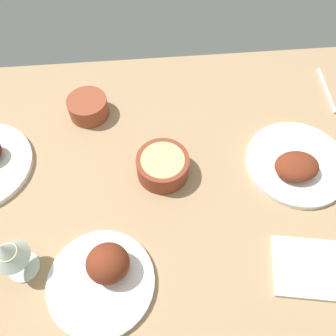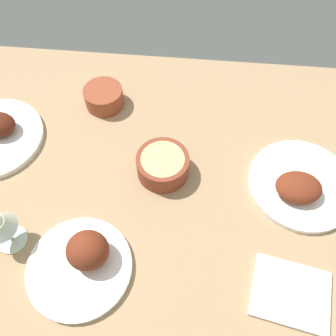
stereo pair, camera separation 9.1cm
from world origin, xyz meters
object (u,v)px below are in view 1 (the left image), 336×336
object	(u,v)px
plate_near_viewer	(104,274)
bowl_onions	(88,107)
plate_center_main	(297,164)
fork_loose	(326,90)
bowl_potatoes	(163,167)
wine_glass	(8,253)
folded_napkin	(310,268)

from	to	relation	value
plate_near_viewer	bowl_onions	world-z (taller)	plate_near_viewer
plate_center_main	fork_loose	world-z (taller)	plate_center_main
bowl_potatoes	fork_loose	bearing A→B (deg)	-154.38
plate_center_main	fork_loose	bearing A→B (deg)	-123.38
plate_near_viewer	wine_glass	size ratio (longest dim) A/B	1.69
bowl_potatoes	fork_loose	size ratio (longest dim) A/B	0.73
plate_center_main	folded_napkin	distance (cm)	27.22
wine_glass	fork_loose	xyz separation A→B (cm)	(-86.32, -47.50, -9.53)
plate_near_viewer	bowl_potatoes	xyz separation A→B (cm)	(-14.95, -26.04, 0.48)
bowl_potatoes	wine_glass	distance (cm)	40.53
plate_near_viewer	folded_napkin	size ratio (longest dim) A/B	1.43
plate_near_viewer	bowl_potatoes	bearing A→B (deg)	-119.87
bowl_potatoes	bowl_onions	world-z (taller)	bowl_potatoes
wine_glass	folded_napkin	world-z (taller)	wine_glass
folded_napkin	bowl_potatoes	bearing A→B (deg)	-42.37
bowl_onions	fork_loose	bearing A→B (deg)	-177.87
plate_near_viewer	bowl_onions	distance (cm)	48.98
plate_center_main	fork_loose	xyz separation A→B (cm)	(-17.64, -26.77, -1.41)
plate_near_viewer	wine_glass	xyz separation A→B (cm)	(18.39, -3.94, 7.04)
folded_napkin	fork_loose	distance (cm)	57.96
folded_napkin	bowl_onions	bearing A→B (deg)	-45.04
fork_loose	folded_napkin	bearing A→B (deg)	160.61
bowl_onions	fork_loose	size ratio (longest dim) A/B	0.61
bowl_potatoes	plate_near_viewer	bearing A→B (deg)	60.13
wine_glass	folded_napkin	size ratio (longest dim) A/B	0.85
bowl_onions	folded_napkin	xyz separation A→B (cm)	(-50.82, 50.89, -2.53)
folded_napkin	wine_glass	bearing A→B (deg)	-5.42
plate_near_viewer	folded_napkin	distance (cm)	45.97
wine_glass	folded_napkin	bearing A→B (deg)	174.58
plate_near_viewer	fork_loose	size ratio (longest dim) A/B	1.26
bowl_onions	folded_napkin	world-z (taller)	bowl_onions
plate_near_viewer	bowl_onions	xyz separation A→B (cm)	(4.95, -48.73, 0.24)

